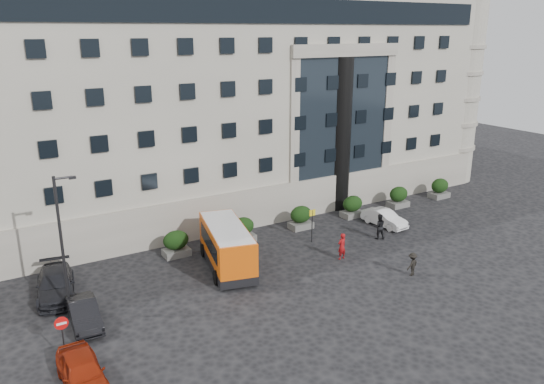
{
  "coord_description": "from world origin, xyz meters",
  "views": [
    {
      "loc": [
        -15.77,
        -24.76,
        15.06
      ],
      "look_at": [
        1.1,
        3.39,
        5.0
      ],
      "focal_mm": 35.0,
      "sensor_mm": 36.0,
      "label": 1
    }
  ],
  "objects_px": {
    "street_lamp": "(63,243)",
    "minibus": "(227,245)",
    "hedge_a": "(176,243)",
    "parked_car_c": "(56,284)",
    "white_taxi": "(384,218)",
    "hedge_b": "(243,229)",
    "bus_stop_sign": "(312,220)",
    "pedestrian_a": "(342,246)",
    "parked_car_b": "(84,314)",
    "parked_car_a": "(82,372)",
    "hedge_d": "(352,206)",
    "no_entry_sign": "(62,330)",
    "pedestrian_b": "(379,226)",
    "hedge_c": "(301,217)",
    "pedestrian_c": "(412,264)",
    "hedge_f": "(440,188)",
    "parked_car_d": "(21,232)",
    "hedge_e": "(398,197)"
  },
  "relations": [
    {
      "from": "street_lamp",
      "to": "parked_car_b",
      "type": "height_order",
      "value": "street_lamp"
    },
    {
      "from": "pedestrian_a",
      "to": "parked_car_b",
      "type": "bearing_deg",
      "value": -8.39
    },
    {
      "from": "street_lamp",
      "to": "minibus",
      "type": "bearing_deg",
      "value": 7.32
    },
    {
      "from": "hedge_a",
      "to": "hedge_d",
      "type": "distance_m",
      "value": 15.6
    },
    {
      "from": "hedge_a",
      "to": "parked_car_c",
      "type": "height_order",
      "value": "hedge_a"
    },
    {
      "from": "pedestrian_b",
      "to": "pedestrian_c",
      "type": "xyz_separation_m",
      "value": [
        -2.41,
        -5.83,
        -0.2
      ]
    },
    {
      "from": "parked_car_b",
      "to": "pedestrian_c",
      "type": "bearing_deg",
      "value": -10.55
    },
    {
      "from": "hedge_d",
      "to": "white_taxi",
      "type": "distance_m",
      "value": 3.12
    },
    {
      "from": "minibus",
      "to": "bus_stop_sign",
      "type": "bearing_deg",
      "value": 18.95
    },
    {
      "from": "pedestrian_c",
      "to": "parked_car_b",
      "type": "bearing_deg",
      "value": -27.61
    },
    {
      "from": "hedge_f",
      "to": "parked_car_d",
      "type": "xyz_separation_m",
      "value": [
        -34.9,
        8.2,
        -0.16
      ]
    },
    {
      "from": "parked_car_c",
      "to": "pedestrian_b",
      "type": "relative_size",
      "value": 2.64
    },
    {
      "from": "hedge_f",
      "to": "parked_car_b",
      "type": "distance_m",
      "value": 34.04
    },
    {
      "from": "hedge_a",
      "to": "pedestrian_b",
      "type": "relative_size",
      "value": 0.95
    },
    {
      "from": "hedge_e",
      "to": "parked_car_b",
      "type": "distance_m",
      "value": 28.94
    },
    {
      "from": "pedestrian_a",
      "to": "pedestrian_b",
      "type": "height_order",
      "value": "pedestrian_b"
    },
    {
      "from": "parked_car_a",
      "to": "parked_car_c",
      "type": "bearing_deg",
      "value": 86.34
    },
    {
      "from": "hedge_a",
      "to": "hedge_c",
      "type": "height_order",
      "value": "same"
    },
    {
      "from": "bus_stop_sign",
      "to": "parked_car_c",
      "type": "relative_size",
      "value": 0.49
    },
    {
      "from": "parked_car_b",
      "to": "pedestrian_c",
      "type": "distance_m",
      "value": 19.84
    },
    {
      "from": "hedge_a",
      "to": "street_lamp",
      "type": "bearing_deg",
      "value": -148.84
    },
    {
      "from": "minibus",
      "to": "parked_car_d",
      "type": "distance_m",
      "value": 16.14
    },
    {
      "from": "pedestrian_c",
      "to": "hedge_d",
      "type": "bearing_deg",
      "value": -123.8
    },
    {
      "from": "hedge_a",
      "to": "hedge_d",
      "type": "xyz_separation_m",
      "value": [
        15.6,
        0.0,
        0.0
      ]
    },
    {
      "from": "parked_car_d",
      "to": "white_taxi",
      "type": "xyz_separation_m",
      "value": [
        25.33,
        -11.19,
        -0.12
      ]
    },
    {
      "from": "minibus",
      "to": "white_taxi",
      "type": "distance_m",
      "value": 14.28
    },
    {
      "from": "hedge_b",
      "to": "bus_stop_sign",
      "type": "relative_size",
      "value": 0.73
    },
    {
      "from": "pedestrian_b",
      "to": "street_lamp",
      "type": "bearing_deg",
      "value": 27.76
    },
    {
      "from": "no_entry_sign",
      "to": "parked_car_a",
      "type": "xyz_separation_m",
      "value": [
        0.3,
        -2.46,
        -0.91
      ]
    },
    {
      "from": "parked_car_a",
      "to": "white_taxi",
      "type": "height_order",
      "value": "parked_car_a"
    },
    {
      "from": "minibus",
      "to": "pedestrian_c",
      "type": "height_order",
      "value": "minibus"
    },
    {
      "from": "pedestrian_b",
      "to": "parked_car_d",
      "type": "bearing_deg",
      "value": -1.59
    },
    {
      "from": "street_lamp",
      "to": "pedestrian_b",
      "type": "bearing_deg",
      "value": -0.04
    },
    {
      "from": "hedge_d",
      "to": "white_taxi",
      "type": "height_order",
      "value": "hedge_d"
    },
    {
      "from": "hedge_b",
      "to": "parked_car_c",
      "type": "height_order",
      "value": "hedge_b"
    },
    {
      "from": "hedge_b",
      "to": "hedge_c",
      "type": "relative_size",
      "value": 1.0
    },
    {
      "from": "parked_car_a",
      "to": "hedge_a",
      "type": "bearing_deg",
      "value": 51.73
    },
    {
      "from": "parked_car_a",
      "to": "pedestrian_a",
      "type": "height_order",
      "value": "pedestrian_a"
    },
    {
      "from": "hedge_c",
      "to": "pedestrian_b",
      "type": "height_order",
      "value": "pedestrian_b"
    },
    {
      "from": "hedge_e",
      "to": "no_entry_sign",
      "type": "relative_size",
      "value": 0.79
    },
    {
      "from": "white_taxi",
      "to": "no_entry_sign",
      "type": "bearing_deg",
      "value": -172.62
    },
    {
      "from": "parked_car_d",
      "to": "white_taxi",
      "type": "height_order",
      "value": "parked_car_d"
    },
    {
      "from": "hedge_d",
      "to": "street_lamp",
      "type": "xyz_separation_m",
      "value": [
        -23.54,
        -4.8,
        3.44
      ]
    },
    {
      "from": "hedge_b",
      "to": "parked_car_b",
      "type": "bearing_deg",
      "value": -154.61
    },
    {
      "from": "hedge_d",
      "to": "parked_car_a",
      "type": "distance_m",
      "value": 26.8
    },
    {
      "from": "street_lamp",
      "to": "pedestrian_c",
      "type": "xyz_separation_m",
      "value": [
        19.74,
        -5.85,
        -3.6
      ]
    },
    {
      "from": "minibus",
      "to": "white_taxi",
      "type": "height_order",
      "value": "minibus"
    },
    {
      "from": "street_lamp",
      "to": "parked_car_c",
      "type": "bearing_deg",
      "value": 95.23
    },
    {
      "from": "white_taxi",
      "to": "minibus",
      "type": "bearing_deg",
      "value": 176.47
    },
    {
      "from": "minibus",
      "to": "parked_car_a",
      "type": "xyz_separation_m",
      "value": [
        -10.9,
        -7.8,
        -0.85
      ]
    }
  ]
}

